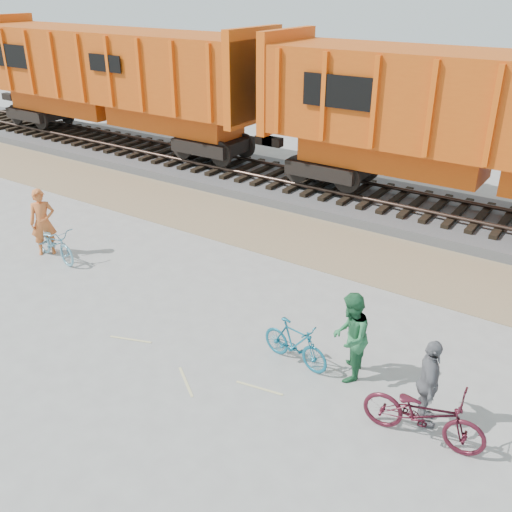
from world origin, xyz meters
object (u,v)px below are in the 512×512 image
(person_woman, at_px, (429,383))
(bicycle_teal, at_px, (295,343))
(bicycle_blue, at_px, (55,243))
(hopper_car_left, at_px, (113,78))
(hopper_car_center, at_px, (504,127))
(bicycle_maroon, at_px, (424,414))
(person_solo, at_px, (43,222))
(person_man, at_px, (350,337))

(person_woman, bearing_deg, bicycle_teal, 63.52)
(person_woman, bearing_deg, bicycle_blue, 64.70)
(hopper_car_left, height_order, bicycle_teal, hopper_car_left)
(hopper_car_center, distance_m, bicycle_teal, 9.06)
(hopper_car_center, height_order, bicycle_teal, hopper_car_center)
(bicycle_maroon, height_order, person_solo, person_solo)
(bicycle_blue, distance_m, person_man, 8.41)
(person_solo, xyz_separation_m, person_man, (8.90, -0.26, -0.04))
(person_solo, distance_m, person_woman, 10.48)
(hopper_car_center, bearing_deg, bicycle_blue, -136.55)
(bicycle_maroon, bearing_deg, person_woman, 8.90)
(person_solo, bearing_deg, bicycle_blue, -62.33)
(hopper_car_left, relative_size, hopper_car_center, 1.00)
(hopper_car_left, distance_m, bicycle_maroon, 18.94)
(bicycle_teal, relative_size, person_man, 0.87)
(person_solo, distance_m, person_man, 8.90)
(hopper_car_center, xyz_separation_m, person_man, (-0.30, -8.40, -2.16))
(hopper_car_left, height_order, person_solo, hopper_car_left)
(bicycle_blue, relative_size, person_woman, 1.11)
(person_woman, bearing_deg, person_solo, 64.31)
(bicycle_maroon, bearing_deg, person_solo, 79.14)
(bicycle_blue, height_order, person_woman, person_woman)
(hopper_car_left, relative_size, person_man, 8.27)
(bicycle_teal, distance_m, bicycle_maroon, 2.73)
(person_man, bearing_deg, person_woman, 58.90)
(person_solo, height_order, person_man, person_solo)
(bicycle_blue, relative_size, person_man, 1.02)
(person_solo, bearing_deg, hopper_car_left, 74.50)
(bicycle_blue, xyz_separation_m, bicycle_teal, (7.40, -0.36, -0.01))
(person_solo, relative_size, person_man, 1.05)
(bicycle_teal, bearing_deg, bicycle_maroon, -95.04)
(hopper_car_center, bearing_deg, bicycle_maroon, -81.56)
(person_woman, bearing_deg, bicycle_maroon, 171.96)
(bicycle_teal, xyz_separation_m, person_woman, (2.56, -0.20, 0.34))
(bicycle_teal, height_order, person_solo, person_solo)
(bicycle_maroon, bearing_deg, bicycle_blue, 79.42)
(bicycle_maroon, distance_m, person_man, 1.87)
(hopper_car_left, relative_size, bicycle_teal, 9.54)
(bicycle_teal, height_order, person_woman, person_woman)
(bicycle_teal, distance_m, person_woman, 2.59)
(hopper_car_left, relative_size, bicycle_blue, 8.10)
(bicycle_blue, xyz_separation_m, person_woman, (9.96, -0.56, 0.33))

